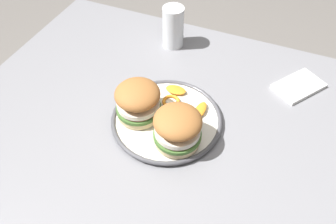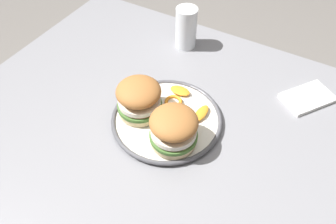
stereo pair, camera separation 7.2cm
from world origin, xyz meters
name	(u,v)px [view 1 (the left image)]	position (x,y,z in m)	size (l,w,h in m)	color
dining_table	(166,145)	(0.00, 0.00, 0.61)	(1.16, 0.93, 0.70)	gray
dinner_plate	(168,120)	(0.00, -0.01, 0.71)	(0.30, 0.30, 0.02)	silver
sandwich_half_left	(178,127)	(-0.05, 0.05, 0.77)	(0.15, 0.15, 0.10)	beige
sandwich_half_right	(138,101)	(0.07, 0.01, 0.77)	(0.15, 0.15, 0.10)	beige
orange_peel_curled	(171,101)	(0.01, -0.06, 0.73)	(0.07, 0.07, 0.01)	orange
orange_peel_strip_long	(200,110)	(-0.08, -0.06, 0.73)	(0.03, 0.07, 0.01)	orange
orange_peel_strip_short	(176,90)	(0.01, -0.11, 0.73)	(0.06, 0.04, 0.01)	orange
orange_peel_small_curl	(183,114)	(-0.04, -0.03, 0.73)	(0.06, 0.06, 0.01)	orange
drinking_glass	(173,29)	(0.11, -0.33, 0.76)	(0.07, 0.07, 0.14)	white
folded_napkin	(299,86)	(-0.31, -0.28, 0.71)	(0.14, 0.09, 0.01)	white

